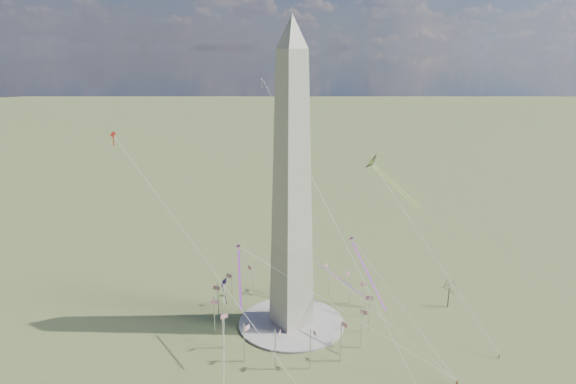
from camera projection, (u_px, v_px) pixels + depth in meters
ground at (292, 324)px, 175.39m from camera, size 2000.00×2000.00×0.00m
plaza at (292, 323)px, 175.29m from camera, size 36.00×36.00×0.80m
washington_monument at (292, 189)px, 162.41m from camera, size 15.56×15.56×100.00m
flagpole_ring at (292, 305)px, 173.42m from camera, size 54.40×54.40×13.00m
tree_near at (449, 287)px, 185.01m from camera, size 6.38×6.38×11.16m
person_east at (499, 356)px, 155.74m from camera, size 0.69×0.64×1.59m
person_centre at (457, 383)px, 143.15m from camera, size 1.02×0.51×1.68m
kite_delta_black at (374, 165)px, 183.94m from camera, size 12.72×21.34×17.55m
kite_diamond_purple at (224, 285)px, 160.75m from camera, size 2.56×3.27×9.55m
kite_streamer_left at (362, 262)px, 164.64m from camera, size 6.61×23.33×16.23m
kite_streamer_mid at (239, 269)px, 154.80m from camera, size 9.89×17.43×13.10m
kite_streamer_right at (336, 276)px, 187.03m from camera, size 14.36×16.64×14.25m
kite_small_red at (113, 136)px, 166.31m from camera, size 1.75×1.62×4.87m
kite_small_white at (262, 79)px, 198.34m from camera, size 1.69×2.47×5.18m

